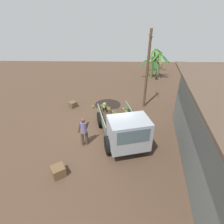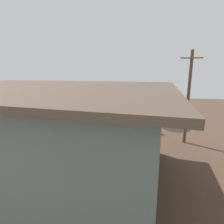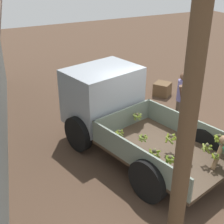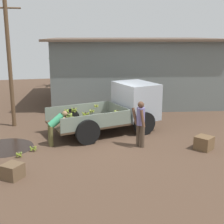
# 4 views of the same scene
# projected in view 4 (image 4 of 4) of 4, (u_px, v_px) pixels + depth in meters

# --- Properties ---
(ground) EXTENTS (36.00, 36.00, 0.00)m
(ground) POSITION_uv_depth(u_px,v_px,m) (105.00, 137.00, 12.59)
(ground) COLOR #4D3829
(mud_patch_0) EXTENTS (2.06, 2.06, 0.01)m
(mud_patch_0) POSITION_uv_depth(u_px,v_px,m) (5.00, 147.00, 11.43)
(mud_patch_0) COLOR black
(mud_patch_0) RESTS_ON ground
(cargo_truck) EXTENTS (4.83, 3.06, 2.01)m
(cargo_truck) POSITION_uv_depth(u_px,v_px,m) (126.00, 105.00, 13.42)
(cargo_truck) COLOR #3F3022
(cargo_truck) RESTS_ON ground
(warehouse_shed) EXTENTS (11.26, 9.27, 3.80)m
(warehouse_shed) POSITION_uv_depth(u_px,v_px,m) (142.00, 55.00, 19.26)
(warehouse_shed) COLOR slate
(warehouse_shed) RESTS_ON ground
(utility_pole) EXTENTS (1.25, 0.18, 5.55)m
(utility_pole) POSITION_uv_depth(u_px,v_px,m) (9.00, 62.00, 13.46)
(utility_pole) COLOR brown
(utility_pole) RESTS_ON ground
(banana_palm_3) EXTENTS (2.61, 2.25, 3.20)m
(banana_palm_3) POSITION_uv_depth(u_px,v_px,m) (66.00, 64.00, 24.27)
(banana_palm_3) COLOR #4B6C32
(banana_palm_3) RESTS_ON ground
(person_foreground_visitor) EXTENTS (0.49, 0.69, 1.70)m
(person_foreground_visitor) POSITION_uv_depth(u_px,v_px,m) (140.00, 122.00, 11.33)
(person_foreground_visitor) COLOR #4B3C2E
(person_foreground_visitor) RESTS_ON ground
(person_worker_loading) EXTENTS (0.76, 0.63, 1.28)m
(person_worker_loading) POSITION_uv_depth(u_px,v_px,m) (56.00, 125.00, 11.55)
(person_worker_loading) COLOR brown
(person_worker_loading) RESTS_ON ground
(banana_bunch_on_ground_0) EXTENTS (0.22, 0.23, 0.20)m
(banana_bunch_on_ground_0) POSITION_uv_depth(u_px,v_px,m) (19.00, 154.00, 10.49)
(banana_bunch_on_ground_0) COLOR brown
(banana_bunch_on_ground_0) RESTS_ON ground
(banana_bunch_on_ground_1) EXTENTS (0.26, 0.26, 0.20)m
(banana_bunch_on_ground_1) POSITION_uv_depth(u_px,v_px,m) (33.00, 148.00, 11.05)
(banana_bunch_on_ground_1) COLOR brown
(banana_bunch_on_ground_1) RESTS_ON ground
(wooden_crate_0) EXTENTS (0.73, 0.73, 0.43)m
(wooden_crate_0) POSITION_uv_depth(u_px,v_px,m) (13.00, 171.00, 8.95)
(wooden_crate_0) COLOR brown
(wooden_crate_0) RESTS_ON ground
(wooden_crate_1) EXTENTS (0.77, 0.77, 0.48)m
(wooden_crate_1) POSITION_uv_depth(u_px,v_px,m) (204.00, 143.00, 11.19)
(wooden_crate_1) COLOR brown
(wooden_crate_1) RESTS_ON ground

